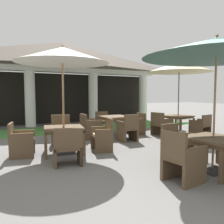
% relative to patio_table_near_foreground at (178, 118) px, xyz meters
% --- Properties ---
extents(ground_plane, '(60.00, 60.00, 0.00)m').
position_rel_patio_table_near_foreground_xyz_m(ground_plane, '(-3.53, -4.05, -0.61)').
color(ground_plane, slate).
extents(background_pavilion, '(10.93, 3.15, 4.16)m').
position_rel_patio_table_near_foreground_xyz_m(background_pavilion, '(-3.53, 4.58, 2.60)').
color(background_pavilion, white).
rests_on(background_pavilion, ground).
extents(lawn_strip, '(12.73, 2.38, 0.01)m').
position_rel_patio_table_near_foreground_xyz_m(lawn_strip, '(-3.53, 2.88, -0.61)').
color(lawn_strip, '#47843D').
rests_on(lawn_strip, ground).
extents(patio_table_near_foreground, '(1.11, 1.11, 0.71)m').
position_rel_patio_table_near_foreground_xyz_m(patio_table_near_foreground, '(0.00, 0.00, 0.00)').
color(patio_table_near_foreground, brown).
rests_on(patio_table_near_foreground, ground).
extents(patio_umbrella_near_foreground, '(2.56, 2.56, 2.93)m').
position_rel_patio_table_near_foreground_xyz_m(patio_umbrella_near_foreground, '(0.00, -0.00, 2.02)').
color(patio_umbrella_near_foreground, '#2D2D2D').
rests_on(patio_umbrella_near_foreground, ground).
extents(patio_chair_near_foreground_south, '(0.70, 0.68, 0.82)m').
position_rel_patio_table_near_foreground_xyz_m(patio_chair_near_foreground_south, '(0.19, -1.00, -0.22)').
color(patio_chair_near_foreground_south, brown).
rests_on(patio_chair_near_foreground_south, ground).
extents(patio_chair_near_foreground_west, '(0.70, 0.73, 0.89)m').
position_rel_patio_table_near_foreground_xyz_m(patio_chair_near_foreground_west, '(-1.01, -0.20, -0.20)').
color(patio_chair_near_foreground_west, brown).
rests_on(patio_chair_near_foreground_west, ground).
extents(patio_table_mid_left, '(1.09, 1.09, 0.71)m').
position_rel_patio_table_near_foreground_xyz_m(patio_table_mid_left, '(-2.68, -3.94, 0.00)').
color(patio_table_mid_left, brown).
rests_on(patio_table_mid_left, ground).
extents(patio_umbrella_mid_left, '(2.89, 2.89, 2.73)m').
position_rel_patio_table_near_foreground_xyz_m(patio_umbrella_mid_left, '(-2.68, -3.94, 1.85)').
color(patio_umbrella_mid_left, '#2D2D2D').
rests_on(patio_umbrella_mid_left, ground).
extents(patio_chair_mid_left_west, '(0.66, 0.63, 0.93)m').
position_rel_patio_table_near_foreground_xyz_m(patio_chair_mid_left_west, '(-3.62, -4.06, -0.19)').
color(patio_chair_mid_left_west, brown).
rests_on(patio_chair_mid_left_west, ground).
extents(patio_chair_mid_left_north, '(0.61, 0.61, 0.86)m').
position_rel_patio_table_near_foreground_xyz_m(patio_chair_mid_left_north, '(-2.80, -3.00, -0.21)').
color(patio_chair_mid_left_north, brown).
rests_on(patio_chair_mid_left_north, ground).
extents(patio_table_mid_right, '(0.99, 0.99, 0.76)m').
position_rel_patio_table_near_foreground_xyz_m(patio_table_mid_right, '(-2.67, 0.46, 0.04)').
color(patio_table_mid_right, brown).
rests_on(patio_table_mid_right, ground).
extents(patio_chair_mid_right_north, '(0.58, 0.52, 0.85)m').
position_rel_patio_table_near_foreground_xyz_m(patio_chair_mid_right_north, '(-2.67, 1.44, -0.20)').
color(patio_chair_mid_right_north, brown).
rests_on(patio_chair_mid_right_north, ground).
extents(patio_chair_mid_right_east, '(0.52, 0.60, 0.83)m').
position_rel_patio_table_near_foreground_xyz_m(patio_chair_mid_right_east, '(-1.68, 0.46, -0.22)').
color(patio_chair_mid_right_east, brown).
rests_on(patio_chair_mid_right_east, ground).
extents(patio_chair_mid_right_west, '(0.59, 0.64, 0.88)m').
position_rel_patio_table_near_foreground_xyz_m(patio_chair_mid_right_west, '(-3.66, 0.45, -0.19)').
color(patio_chair_mid_right_west, brown).
rests_on(patio_chair_mid_right_west, ground).
extents(patio_chair_mid_right_south, '(0.55, 0.58, 0.91)m').
position_rel_patio_table_near_foreground_xyz_m(patio_chair_mid_right_south, '(-2.66, -0.53, -0.20)').
color(patio_chair_mid_right_south, brown).
rests_on(patio_chair_mid_right_south, ground).
extents(patio_table_far_back, '(1.16, 1.16, 0.70)m').
position_rel_patio_table_near_foreground_xyz_m(patio_table_far_back, '(-4.99, -1.13, 0.00)').
color(patio_table_far_back, brown).
rests_on(patio_table_far_back, ground).
extents(patio_umbrella_far_back, '(2.42, 2.42, 2.84)m').
position_rel_patio_table_near_foreground_xyz_m(patio_umbrella_far_back, '(-4.99, -1.13, 1.93)').
color(patio_umbrella_far_back, '#2D2D2D').
rests_on(patio_umbrella_far_back, ground).
extents(patio_chair_far_back_north, '(0.68, 0.66, 0.92)m').
position_rel_patio_table_near_foreground_xyz_m(patio_chair_far_back_north, '(-4.80, -0.08, -0.20)').
color(patio_chair_far_back_north, brown).
rests_on(patio_chair_far_back_north, ground).
extents(patio_chair_far_back_west, '(0.68, 0.71, 0.85)m').
position_rel_patio_table_near_foreground_xyz_m(patio_chair_far_back_west, '(-6.04, -0.95, -0.21)').
color(patio_chair_far_back_west, brown).
rests_on(patio_chair_far_back_west, ground).
extents(patio_chair_far_back_east, '(0.60, 0.72, 0.90)m').
position_rel_patio_table_near_foreground_xyz_m(patio_chair_far_back_east, '(-3.93, -1.32, -0.20)').
color(patio_chair_far_back_east, brown).
rests_on(patio_chair_far_back_east, ground).
extents(patio_chair_far_back_south, '(0.71, 0.65, 0.82)m').
position_rel_patio_table_near_foreground_xyz_m(patio_chair_far_back_south, '(-5.17, -2.18, -0.22)').
color(patio_chair_far_back_south, brown).
rests_on(patio_chair_far_back_south, ground).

